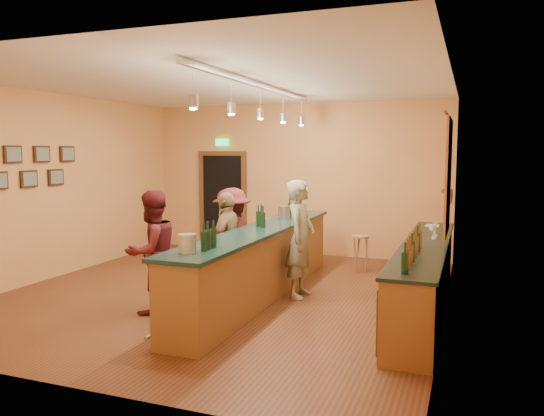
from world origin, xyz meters
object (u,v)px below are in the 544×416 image
at_px(bartender, 301,239).
at_px(customer_b, 228,243).
at_px(bar_stool, 360,244).
at_px(tasting_bar, 260,258).
at_px(back_counter, 424,276).
at_px(customer_a, 152,252).
at_px(customer_c, 232,239).

relative_size(bartender, customer_b, 1.12).
relative_size(bartender, bar_stool, 2.65).
bearing_deg(tasting_bar, back_counter, 4.38).
xyz_separation_m(back_counter, customer_b, (-2.92, -0.17, 0.31)).
bearing_deg(customer_a, tasting_bar, 156.03).
bearing_deg(bar_stool, customer_b, -126.43).
relative_size(back_counter, customer_b, 2.87).
height_order(customer_b, bar_stool, customer_b).
bearing_deg(customer_a, bartender, 149.68).
bearing_deg(back_counter, tasting_bar, -175.62).
relative_size(back_counter, customer_a, 2.71).
bearing_deg(tasting_bar, customer_a, -132.00).
height_order(back_counter, bartender, bartender).
xyz_separation_m(customer_a, customer_c, (0.48, 1.53, -0.03)).
bearing_deg(customer_c, tasting_bar, 79.75).
height_order(bartender, customer_c, bartender).
bearing_deg(bartender, customer_b, 102.69).
bearing_deg(customer_b, customer_c, -168.33).
xyz_separation_m(customer_b, customer_c, (-0.07, 0.31, 0.02)).
bearing_deg(tasting_bar, customer_b, 179.03).
height_order(tasting_bar, bar_stool, tasting_bar).
distance_m(bartender, customer_b, 1.13).
xyz_separation_m(customer_a, bar_stool, (2.17, 3.42, -0.32)).
bearing_deg(customer_c, customer_a, -0.61).
distance_m(tasting_bar, customer_a, 1.66).
xyz_separation_m(customer_b, bar_stool, (1.62, 2.19, -0.27)).
bearing_deg(customer_b, bar_stool, 143.06).
relative_size(tasting_bar, bar_stool, 7.63).
bearing_deg(back_counter, customer_b, -176.63).
xyz_separation_m(bartender, bar_stool, (0.52, 1.95, -0.36)).
bearing_deg(bar_stool, customer_c, -131.74).
distance_m(back_counter, bartender, 1.86).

